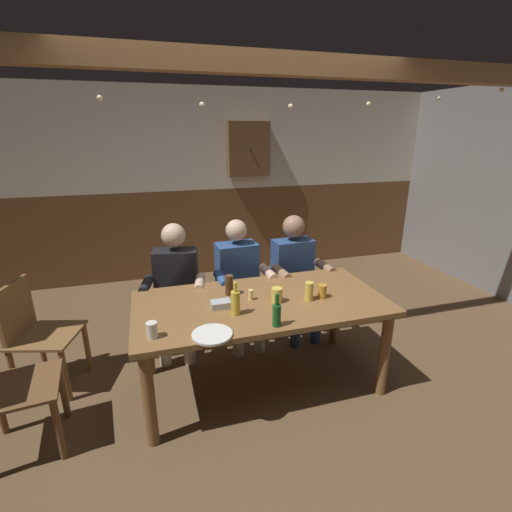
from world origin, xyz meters
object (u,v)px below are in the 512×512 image
chair_empty_near_right (4,387)px  pint_glass_4 (152,330)px  person_0 (176,284)px  pint_glass_1 (229,285)px  person_1 (239,277)px  bottle_1 (277,314)px  plate_0 (212,334)px  pint_glass_3 (322,291)px  dining_table (261,312)px  condiment_caddy (221,304)px  wall_dart_cabinet (249,149)px  table_candle (251,295)px  pint_glass_0 (309,291)px  pint_glass_2 (277,295)px  bottle_0 (236,302)px  chair_empty_near_left (36,332)px  person_2 (296,271)px

chair_empty_near_right → pint_glass_4: size_ratio=8.62×
person_0 → pint_glass_1: size_ratio=7.44×
chair_empty_near_right → person_1: bearing=111.1°
bottle_1 → plate_0: bearing=180.0°
plate_0 → pint_glass_3: (0.90, 0.31, 0.04)m
dining_table → condiment_caddy: (-0.31, -0.02, 0.12)m
pint_glass_1 → pint_glass_3: (0.67, -0.25, -0.03)m
wall_dart_cabinet → person_0: bearing=-123.2°
table_candle → pint_glass_4: size_ratio=0.78×
pint_glass_0 → pint_glass_1: pint_glass_1 is taller
chair_empty_near_right → pint_glass_1: (1.48, 0.36, 0.34)m
table_candle → pint_glass_2: bearing=-27.2°
bottle_1 → pint_glass_1: 0.59m
bottle_0 → pint_glass_3: bearing=6.4°
condiment_caddy → pint_glass_2: (0.42, -0.03, 0.03)m
person_0 → person_1: size_ratio=1.00×
person_1 → bottle_0: size_ratio=4.92×
plate_0 → pint_glass_3: pint_glass_3 is taller
dining_table → plate_0: bearing=-138.7°
pint_glass_4 → dining_table: bearing=20.8°
chair_empty_near_right → pint_glass_2: bearing=88.0°
chair_empty_near_left → pint_glass_0: bearing=90.2°
pint_glass_3 → dining_table: bearing=170.5°
person_1 → pint_glass_4: (-0.80, -0.99, 0.13)m
dining_table → plate_0: plate_0 is taller
condiment_caddy → wall_dart_cabinet: (0.91, 2.52, 0.95)m
condiment_caddy → pint_glass_4: bearing=-150.0°
table_candle → pint_glass_3: size_ratio=0.77×
condiment_caddy → bottle_1: size_ratio=0.62×
person_2 → chair_empty_near_right: 2.42m
bottle_0 → chair_empty_near_right: bearing=-178.9°
condiment_caddy → pint_glass_2: size_ratio=1.26×
table_candle → pint_glass_0: pint_glass_0 is taller
person_0 → chair_empty_near_left: (-1.09, -0.22, -0.18)m
person_2 → table_candle: person_2 is taller
bottle_1 → chair_empty_near_left: bearing=152.5°
person_2 → pint_glass_0: size_ratio=8.36×
person_1 → pint_glass_0: (0.34, -0.78, 0.15)m
person_1 → pint_glass_3: (0.46, -0.77, 0.13)m
person_2 → pint_glass_1: person_2 is taller
dining_table → pint_glass_0: (0.35, -0.09, 0.17)m
person_1 → person_2: bearing=176.4°
person_0 → pint_glass_3: bearing=154.4°
plate_0 → pint_glass_4: bearing=166.8°
plate_0 → person_1: bearing=67.6°
pint_glass_3 → pint_glass_4: bearing=-169.9°
chair_empty_near_left → pint_glass_2: bearing=89.3°
chair_empty_near_left → pint_glass_2: (1.77, -0.52, 0.31)m
pint_glass_2 → chair_empty_near_left: bearing=163.5°
person_1 → chair_empty_near_left: 1.69m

